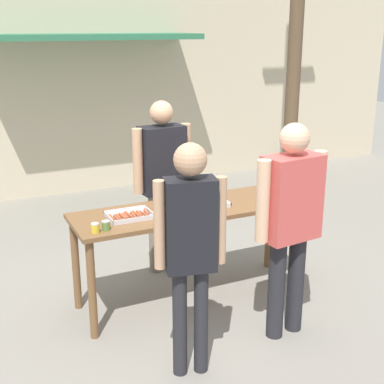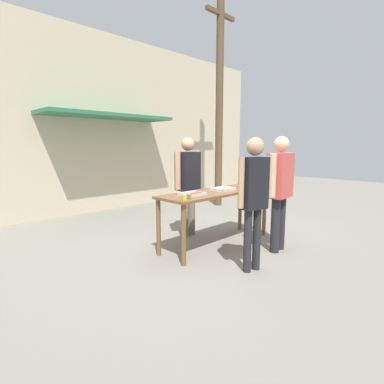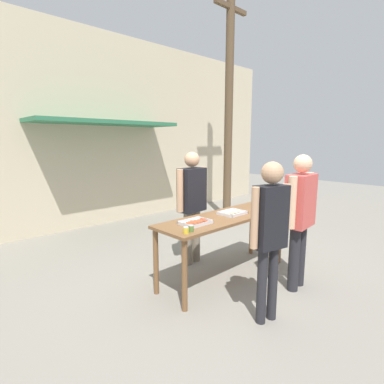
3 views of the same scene
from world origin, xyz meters
name	(u,v)px [view 3 (image 3 of 3)]	position (x,y,z in m)	size (l,w,h in m)	color
ground_plane	(224,276)	(0.00, 0.00, 0.00)	(24.00, 24.00, 0.00)	gray
building_facade_back	(96,130)	(0.00, 3.98, 2.26)	(12.00, 1.11, 4.50)	beige
serving_table	(225,224)	(0.00, 0.00, 0.81)	(2.24, 0.69, 0.93)	brown
food_tray_sausages	(195,223)	(-0.61, -0.01, 0.95)	(0.39, 0.29, 0.04)	silver
food_tray_buns	(232,213)	(0.14, -0.01, 0.95)	(0.37, 0.30, 0.06)	silver
condiment_jar_mustard	(186,230)	(-0.99, -0.23, 0.97)	(0.07, 0.07, 0.08)	gold
condiment_jar_ketchup	(191,228)	(-0.89, -0.22, 0.97)	(0.07, 0.07, 0.08)	#567A38
beer_cup	(276,205)	(0.98, -0.23, 0.99)	(0.07, 0.07, 0.11)	#DBC67A
person_server_behind_table	(192,198)	(0.00, 0.72, 1.09)	(0.66, 0.29, 1.84)	#756B5B
person_customer_holding_hotdog	(270,226)	(-0.51, -1.06, 1.10)	(0.51, 0.28, 1.80)	#232328
person_customer_with_cup	(300,211)	(0.46, -0.90, 1.09)	(0.69, 0.31, 1.84)	#232328
utility_pole	(229,100)	(2.68, 2.23, 3.00)	(1.10, 0.20, 5.81)	brown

